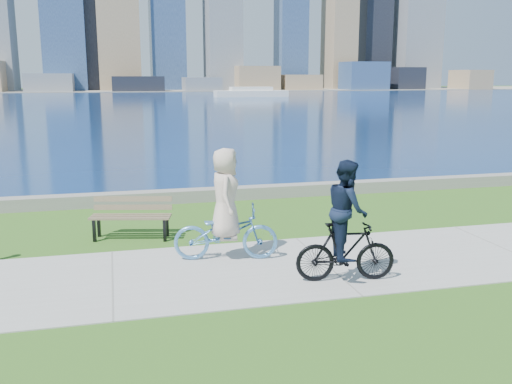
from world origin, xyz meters
TOP-DOWN VIEW (x-y plane):
  - ground at (0.00, 0.00)m, footprint 320.00×320.00m
  - concrete_path at (0.00, 0.00)m, footprint 80.00×3.50m
  - seawall at (0.00, 6.20)m, footprint 90.00×0.50m
  - bay_water at (0.00, 72.00)m, footprint 320.00×131.00m
  - far_shore at (0.00, 130.00)m, footprint 320.00×30.00m
  - ferry_far at (18.91, 83.57)m, footprint 12.06×3.45m
  - park_bench at (-3.54, 2.76)m, footprint 1.86×1.00m
  - cyclist_woman at (-1.80, 0.71)m, footprint 1.09×2.14m
  - cyclist_man at (0.00, -0.99)m, footprint 0.79×1.82m

SIDE VIEW (x-z plane):
  - ground at x=0.00m, z-range 0.00..0.00m
  - bay_water at x=0.00m, z-range 0.00..0.01m
  - concrete_path at x=0.00m, z-range 0.00..0.02m
  - far_shore at x=0.00m, z-range 0.00..0.12m
  - seawall at x=0.00m, z-range 0.00..0.35m
  - park_bench at x=-3.54m, z-range 0.10..1.01m
  - ferry_far at x=18.91m, z-range -0.14..1.50m
  - cyclist_woman at x=-1.80m, z-range -0.26..1.95m
  - cyclist_man at x=0.00m, z-range -0.15..2.01m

